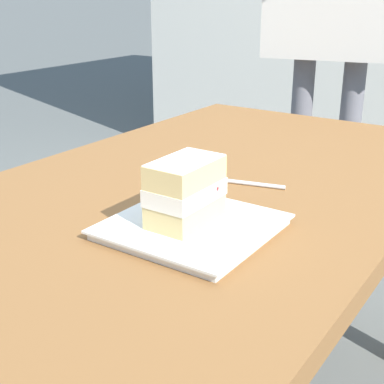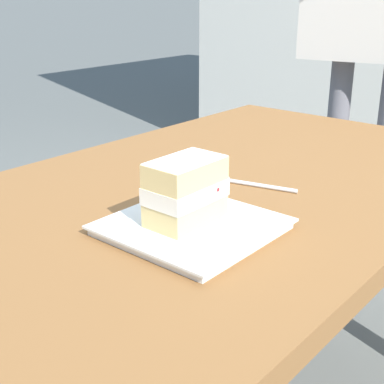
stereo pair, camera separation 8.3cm
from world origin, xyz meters
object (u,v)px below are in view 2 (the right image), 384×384
(dessert_fork, at_px, (248,184))
(cake_slice, at_px, (186,191))
(patio_table, at_px, (205,234))
(dessert_plate, at_px, (192,227))

(dessert_fork, bearing_deg, cake_slice, -169.42)
(cake_slice, bearing_deg, patio_table, 29.98)
(patio_table, relative_size, dessert_plate, 5.86)
(dessert_plate, bearing_deg, patio_table, 32.92)
(cake_slice, relative_size, dessert_fork, 0.73)
(dessert_plate, relative_size, cake_slice, 1.95)
(dessert_plate, height_order, dessert_fork, dessert_plate)
(patio_table, distance_m, dessert_plate, 0.23)
(dessert_plate, bearing_deg, cake_slice, 107.54)
(dessert_plate, distance_m, dessert_fork, 0.24)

